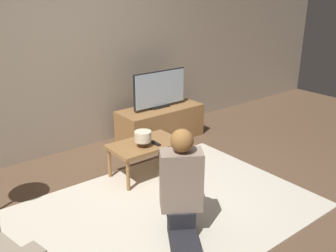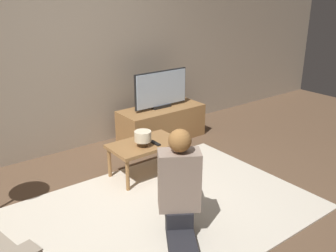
{
  "view_description": "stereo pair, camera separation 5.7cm",
  "coord_description": "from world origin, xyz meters",
  "views": [
    {
      "loc": [
        -1.8,
        -2.4,
        1.99
      ],
      "look_at": [
        0.53,
        0.57,
        0.59
      ],
      "focal_mm": 40.0,
      "sensor_mm": 36.0,
      "label": 1
    },
    {
      "loc": [
        -1.75,
        -2.43,
        1.99
      ],
      "look_at": [
        0.53,
        0.57,
        0.59
      ],
      "focal_mm": 40.0,
      "sensor_mm": 36.0,
      "label": 2
    }
  ],
  "objects": [
    {
      "name": "tv",
      "position": [
        1.11,
        1.48,
        0.71
      ],
      "size": [
        0.82,
        0.08,
        0.51
      ],
      "color": "black",
      "rests_on": "tv_stand"
    },
    {
      "name": "remote",
      "position": [
        0.4,
        0.62,
        0.4
      ],
      "size": [
        0.04,
        0.15,
        0.02
      ],
      "color": "black",
      "rests_on": "coffee_table"
    },
    {
      "name": "person_kneeling",
      "position": [
        -0.06,
        -0.36,
        0.47
      ],
      "size": [
        0.64,
        0.82,
        0.95
      ],
      "rotation": [
        0.0,
        0.0,
        2.57
      ],
      "color": "#232328",
      "rests_on": "rug"
    },
    {
      "name": "table_lamp",
      "position": [
        0.26,
        0.65,
        0.49
      ],
      "size": [
        0.18,
        0.18,
        0.17
      ],
      "color": "#4C3823",
      "rests_on": "coffee_table"
    },
    {
      "name": "wall_back",
      "position": [
        0.0,
        1.93,
        1.3
      ],
      "size": [
        10.0,
        0.06,
        2.6
      ],
      "color": "tan",
      "rests_on": "ground_plane"
    },
    {
      "name": "ground_plane",
      "position": [
        0.0,
        0.0,
        0.0
      ],
      "size": [
        10.0,
        10.0,
        0.0
      ],
      "primitive_type": "plane",
      "color": "brown"
    },
    {
      "name": "coffee_table",
      "position": [
        0.32,
        0.71,
        0.34
      ],
      "size": [
        0.77,
        0.46,
        0.39
      ],
      "color": "olive",
      "rests_on": "ground_plane"
    },
    {
      "name": "tv_stand",
      "position": [
        1.11,
        1.48,
        0.23
      ],
      "size": [
        1.17,
        0.5,
        0.45
      ],
      "color": "olive",
      "rests_on": "ground_plane"
    },
    {
      "name": "rug",
      "position": [
        0.0,
        0.0,
        0.01
      ],
      "size": [
        2.86,
        1.93,
        0.02
      ],
      "color": "beige",
      "rests_on": "ground_plane"
    }
  ]
}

